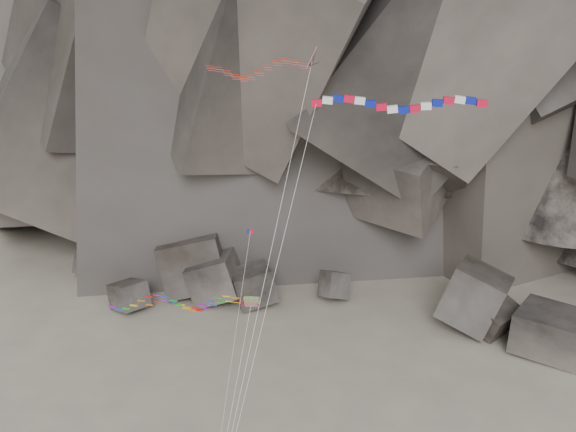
% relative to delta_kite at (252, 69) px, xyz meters
% --- Properties ---
extents(boulder_field, '(78.56, 16.34, 9.00)m').
position_rel_delta_kite_xyz_m(boulder_field, '(6.48, 25.71, -30.03)').
color(boulder_field, '#47423F').
rests_on(boulder_field, ground).
extents(delta_kite, '(9.77, 18.94, 32.88)m').
position_rel_delta_kite_xyz_m(delta_kite, '(0.00, 0.00, 0.00)').
color(delta_kite, red).
rests_on(delta_kite, ground).
extents(banner_kite, '(16.37, 18.32, 29.51)m').
position_rel_delta_kite_xyz_m(banner_kite, '(11.04, -1.34, -2.13)').
color(banner_kite, red).
rests_on(banner_kite, ground).
extents(parafoil_kite, '(13.20, 14.12, 14.47)m').
position_rel_delta_kite_xyz_m(parafoil_kite, '(-5.38, -4.66, -17.72)').
color(parafoil_kite, '#C3E90C').
rests_on(parafoil_kite, ground).
extents(pennant_kite, '(0.77, 15.38, 19.17)m').
position_rel_delta_kite_xyz_m(pennant_kite, '(0.59, -7.03, -16.86)').
color(pennant_kite, red).
rests_on(pennant_kite, ground).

